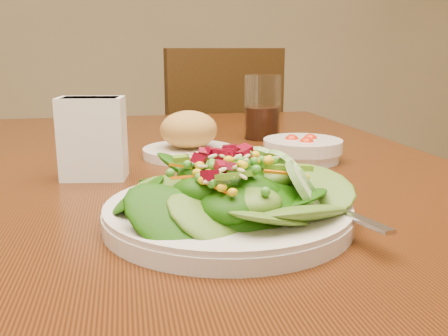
% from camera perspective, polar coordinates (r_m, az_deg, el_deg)
% --- Properties ---
extents(dining_table, '(0.90, 1.40, 0.75)m').
position_cam_1_polar(dining_table, '(0.77, -4.29, -8.21)').
color(dining_table, '#4C230C').
rests_on(dining_table, ground_plane).
extents(chair_far, '(0.53, 0.53, 0.93)m').
position_cam_1_polar(chair_far, '(1.78, -1.53, -0.73)').
color(chair_far, '#341F0A').
rests_on(chair_far, ground_plane).
extents(salad_plate, '(0.27, 0.27, 0.08)m').
position_cam_1_polar(salad_plate, '(0.53, 1.41, -3.43)').
color(salad_plate, silver).
rests_on(salad_plate, dining_table).
extents(bread_plate, '(0.16, 0.16, 0.08)m').
position_cam_1_polar(bread_plate, '(0.87, -4.04, 3.42)').
color(bread_plate, silver).
rests_on(bread_plate, dining_table).
extents(tomato_bowl, '(0.13, 0.13, 0.04)m').
position_cam_1_polar(tomato_bowl, '(0.84, 8.96, 2.12)').
color(tomato_bowl, silver).
rests_on(tomato_bowl, dining_table).
extents(drinking_glass, '(0.08, 0.08, 0.13)m').
position_cam_1_polar(drinking_glass, '(1.04, 4.40, 6.43)').
color(drinking_glass, silver).
rests_on(drinking_glass, dining_table).
extents(napkin_holder, '(0.10, 0.06, 0.12)m').
position_cam_1_polar(napkin_holder, '(0.74, -14.79, 3.53)').
color(napkin_holder, white).
rests_on(napkin_holder, dining_table).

